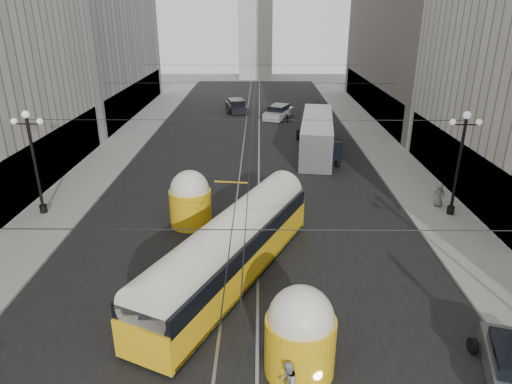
{
  "coord_description": "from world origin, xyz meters",
  "views": [
    {
      "loc": [
        0.82,
        -7.73,
        11.87
      ],
      "look_at": [
        0.65,
        12.26,
        3.86
      ],
      "focal_mm": 32.0,
      "sensor_mm": 36.0,
      "label": 1
    }
  ],
  "objects_px": {
    "city_bus": "(317,133)",
    "streetcar": "(231,248)",
    "pedestrian_crossing_b": "(288,382)",
    "pedestrian_crossing_a": "(177,351)",
    "pedestrian_sidewalk_right": "(439,195)"
  },
  "relations": [
    {
      "from": "city_bus",
      "to": "streetcar",
      "type": "bearing_deg",
      "value": -107.06
    },
    {
      "from": "city_bus",
      "to": "pedestrian_sidewalk_right",
      "type": "height_order",
      "value": "city_bus"
    },
    {
      "from": "streetcar",
      "to": "city_bus",
      "type": "bearing_deg",
      "value": 72.94
    },
    {
      "from": "streetcar",
      "to": "city_bus",
      "type": "height_order",
      "value": "streetcar"
    },
    {
      "from": "pedestrian_crossing_a",
      "to": "pedestrian_sidewalk_right",
      "type": "bearing_deg",
      "value": -52.49
    },
    {
      "from": "pedestrian_crossing_a",
      "to": "pedestrian_crossing_b",
      "type": "bearing_deg",
      "value": -118.0
    },
    {
      "from": "pedestrian_crossing_a",
      "to": "pedestrian_sidewalk_right",
      "type": "xyz_separation_m",
      "value": [
        14.32,
        14.22,
        0.16
      ]
    },
    {
      "from": "pedestrian_sidewalk_right",
      "to": "streetcar",
      "type": "bearing_deg",
      "value": 41.62
    },
    {
      "from": "city_bus",
      "to": "pedestrian_crossing_b",
      "type": "distance_m",
      "value": 28.31
    },
    {
      "from": "streetcar",
      "to": "pedestrian_crossing_b",
      "type": "distance_m",
      "value": 7.64
    },
    {
      "from": "streetcar",
      "to": "pedestrian_crossing_a",
      "type": "distance_m",
      "value": 6.09
    },
    {
      "from": "city_bus",
      "to": "pedestrian_sidewalk_right",
      "type": "relative_size",
      "value": 8.25
    },
    {
      "from": "pedestrian_crossing_b",
      "to": "city_bus",
      "type": "bearing_deg",
      "value": -168.73
    },
    {
      "from": "pedestrian_crossing_b",
      "to": "streetcar",
      "type": "bearing_deg",
      "value": -143.22
    },
    {
      "from": "streetcar",
      "to": "pedestrian_crossing_a",
      "type": "height_order",
      "value": "streetcar"
    }
  ]
}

